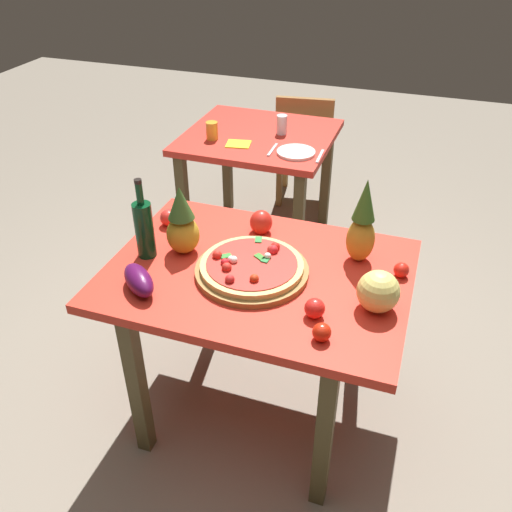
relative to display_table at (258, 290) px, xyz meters
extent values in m
plane|color=gray|center=(0.00, 0.00, -0.68)|extent=(10.00, 10.00, 0.00)
cube|color=brown|center=(-0.38, -0.38, -0.31)|extent=(0.06, 0.06, 0.74)
cube|color=brown|center=(0.38, -0.38, -0.31)|extent=(0.06, 0.06, 0.74)
cube|color=brown|center=(-0.38, 0.38, -0.31)|extent=(0.06, 0.06, 0.74)
cube|color=brown|center=(0.38, 0.38, -0.31)|extent=(0.06, 0.06, 0.74)
cube|color=red|center=(0.00, 0.00, 0.08)|extent=(1.19, 0.87, 0.04)
cube|color=brown|center=(-0.82, 0.99, -0.31)|extent=(0.06, 0.06, 0.74)
cube|color=brown|center=(-0.09, 0.99, -0.31)|extent=(0.06, 0.06, 0.74)
cube|color=brown|center=(-0.82, 1.73, -0.31)|extent=(0.06, 0.06, 0.74)
cube|color=brown|center=(-0.09, 1.73, -0.31)|extent=(0.06, 0.06, 0.74)
cube|color=red|center=(-0.46, 1.36, 0.08)|extent=(0.90, 0.84, 0.04)
cube|color=olive|center=(-0.19, 2.26, -0.47)|extent=(0.04, 0.04, 0.41)
cube|color=olive|center=(-0.52, 2.22, -0.47)|extent=(0.04, 0.04, 0.41)
cube|color=olive|center=(-0.15, 1.94, -0.47)|extent=(0.04, 0.04, 0.41)
cube|color=olive|center=(-0.47, 1.89, -0.47)|extent=(0.04, 0.04, 0.41)
cube|color=olive|center=(-0.33, 2.08, -0.25)|extent=(0.45, 0.45, 0.04)
cube|color=olive|center=(-0.31, 1.90, -0.03)|extent=(0.40, 0.10, 0.40)
cylinder|color=olive|center=(-0.02, -0.03, 0.11)|extent=(0.45, 0.45, 0.02)
cylinder|color=#E0B467|center=(-0.02, -0.03, 0.14)|extent=(0.41, 0.41, 0.02)
cylinder|color=red|center=(-0.02, -0.03, 0.15)|extent=(0.36, 0.36, 0.00)
sphere|color=red|center=(0.03, 0.07, 0.16)|extent=(0.04, 0.04, 0.04)
sphere|color=red|center=(0.04, 0.09, 0.16)|extent=(0.04, 0.04, 0.04)
sphere|color=red|center=(-0.09, -0.10, 0.16)|extent=(0.04, 0.04, 0.04)
sphere|color=red|center=(-0.16, -0.04, 0.16)|extent=(0.04, 0.04, 0.04)
sphere|color=red|center=(0.04, 0.07, 0.16)|extent=(0.04, 0.04, 0.04)
sphere|color=red|center=(0.03, -0.13, 0.16)|extent=(0.03, 0.03, 0.03)
sphere|color=red|center=(-0.05, -0.17, 0.16)|extent=(0.04, 0.04, 0.04)
sphere|color=red|center=(-0.11, -0.07, 0.16)|extent=(0.03, 0.03, 0.03)
cube|color=#2E7A2D|center=(-0.13, -0.02, 0.15)|extent=(0.05, 0.05, 0.00)
cube|color=#277737|center=(0.03, 0.01, 0.15)|extent=(0.03, 0.05, 0.00)
cube|color=#2E7B37|center=(-0.05, 0.13, 0.15)|extent=(0.04, 0.05, 0.00)
cube|color=#347927|center=(0.00, 0.02, 0.15)|extent=(0.05, 0.05, 0.00)
sphere|color=white|center=(-0.10, -0.04, 0.16)|extent=(0.03, 0.03, 0.03)
sphere|color=silver|center=(-0.09, -0.04, 0.16)|extent=(0.03, 0.03, 0.03)
sphere|color=white|center=(0.03, 0.02, 0.16)|extent=(0.03, 0.03, 0.03)
cylinder|color=#0A391C|center=(-0.47, -0.04, 0.22)|extent=(0.08, 0.08, 0.24)
cylinder|color=#0A391C|center=(-0.47, -0.04, 0.38)|extent=(0.03, 0.03, 0.09)
cylinder|color=black|center=(-0.47, -0.04, 0.44)|extent=(0.03, 0.03, 0.02)
ellipsoid|color=#BA8828|center=(0.36, 0.21, 0.19)|extent=(0.11, 0.11, 0.19)
cone|color=#366221|center=(0.36, 0.21, 0.37)|extent=(0.09, 0.09, 0.17)
ellipsoid|color=gold|center=(-0.34, 0.03, 0.18)|extent=(0.13, 0.13, 0.16)
cone|color=#376026|center=(-0.34, 0.03, 0.33)|extent=(0.11, 0.11, 0.14)
sphere|color=#DDCB68|center=(0.48, -0.08, 0.18)|extent=(0.15, 0.15, 0.15)
ellipsoid|color=red|center=(-0.08, 0.28, 0.15)|extent=(0.10, 0.10, 0.11)
ellipsoid|color=#4B0F40|center=(-0.38, -0.26, 0.14)|extent=(0.21, 0.20, 0.09)
sphere|color=red|center=(0.28, -0.20, 0.14)|extent=(0.07, 0.07, 0.07)
sphere|color=red|center=(0.54, 0.14, 0.13)|extent=(0.06, 0.06, 0.06)
sphere|color=red|center=(-0.49, 0.20, 0.14)|extent=(0.08, 0.08, 0.08)
sphere|color=red|center=(0.33, -0.31, 0.13)|extent=(0.06, 0.06, 0.06)
cylinder|color=gold|center=(-0.70, 1.19, 0.15)|extent=(0.07, 0.07, 0.10)
cylinder|color=silver|center=(-0.33, 1.41, 0.16)|extent=(0.06, 0.06, 0.11)
cylinder|color=white|center=(-0.16, 1.15, 0.11)|extent=(0.22, 0.22, 0.02)
cube|color=silver|center=(-0.30, 1.15, 0.10)|extent=(0.02, 0.18, 0.01)
cube|color=silver|center=(-0.02, 1.15, 0.10)|extent=(0.02, 0.18, 0.01)
cube|color=yellow|center=(-0.52, 1.16, 0.10)|extent=(0.16, 0.14, 0.01)
camera|label=1|loc=(0.56, -1.65, 1.35)|focal=38.02mm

